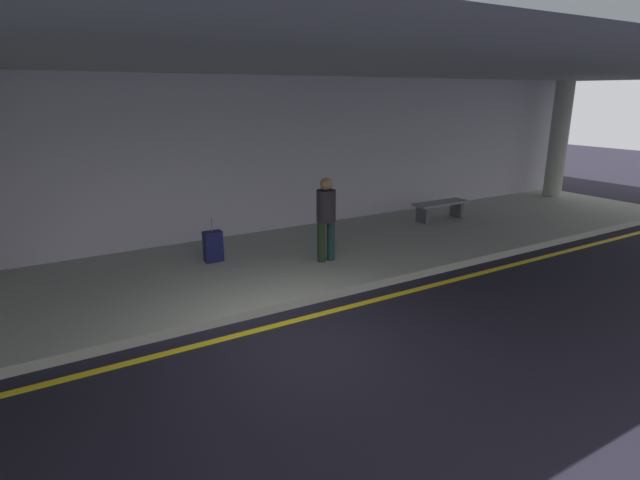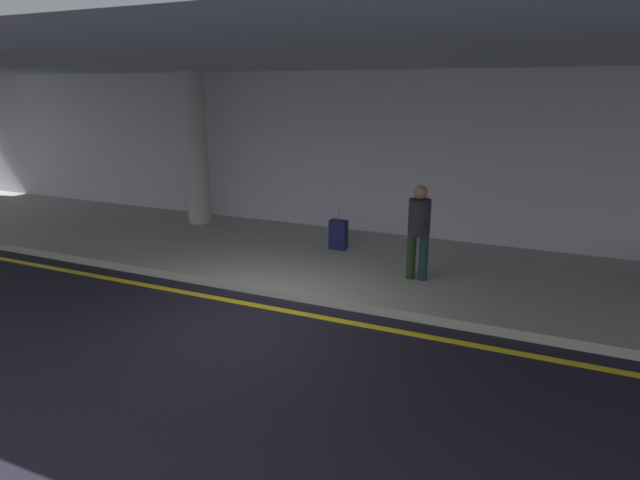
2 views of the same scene
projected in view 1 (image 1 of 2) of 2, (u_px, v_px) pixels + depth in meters
name	position (u px, v px, depth m)	size (l,w,h in m)	color
ground_plane	(298.00, 340.00, 7.28)	(60.00, 60.00, 0.00)	black
sidewalk	(220.00, 272.00, 9.80)	(26.00, 4.20, 0.15)	#9B9E91
lane_stripe_yellow	(280.00, 324.00, 7.76)	(26.00, 0.14, 0.01)	yellow
support_column_center	(559.00, 139.00, 16.31)	(0.57, 0.57, 3.65)	#9BA190
ceiling_overhang	(218.00, 58.00, 8.31)	(28.00, 13.20, 0.30)	#8D999A
terminal_back_wall	(179.00, 164.00, 11.13)	(26.00, 0.30, 3.80)	#AEABBA
traveler_with_luggage	(326.00, 214.00, 9.99)	(0.38, 0.38, 1.68)	black
suitcase_upright_primary	(213.00, 246.00, 10.13)	(0.36, 0.22, 0.90)	#131643
bench_metal	(440.00, 207.00, 13.48)	(1.60, 0.50, 0.48)	slate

